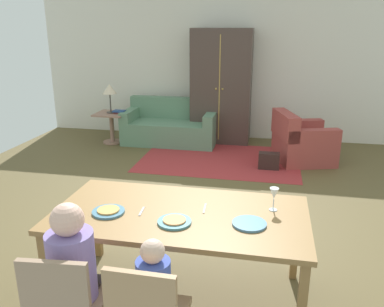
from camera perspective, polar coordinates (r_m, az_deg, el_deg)
The scene contains 23 objects.
ground_plane at distance 5.19m, azimuth 0.51°, elevation -6.61°, with size 7.44×6.27×0.02m, color brown.
back_wall at distance 7.91m, azimuth 5.05°, elevation 12.04°, with size 7.44×0.10×2.70m, color silver.
dining_table at distance 3.14m, azimuth -1.71°, elevation -9.44°, with size 1.96×1.00×0.76m.
plate_near_man at distance 3.16m, azimuth -11.87°, elevation -8.15°, with size 0.25×0.25×0.02m, color teal.
pizza_near_man at distance 3.16m, azimuth -11.89°, elevation -7.91°, with size 0.17×0.17×0.01m, color gold.
plate_near_child at distance 2.95m, azimuth -2.53°, elevation -9.74°, with size 0.25×0.25×0.02m, color teal.
pizza_near_child at distance 2.94m, azimuth -2.54°, elevation -9.48°, with size 0.17×0.17×0.01m, color #E29453.
plate_near_woman at distance 2.95m, azimuth 8.20°, elevation -9.91°, with size 0.25×0.25×0.02m, color teal.
wine_glass at distance 3.15m, azimuth 11.66°, elevation -5.77°, with size 0.07×0.07×0.19m.
fork at distance 3.14m, azimuth -7.21°, elevation -8.20°, with size 0.02×0.15×0.01m, color silver.
knife at distance 3.17m, azimuth 1.82°, elevation -7.84°, with size 0.01×0.17×0.01m, color silver.
dining_chair_man at distance 2.74m, azimuth -17.70°, elevation -19.92°, with size 0.46×0.46×0.87m.
person_man at distance 2.86m, azimuth -16.21°, elevation -17.55°, with size 0.30×0.41×1.11m.
person_child at distance 2.72m, azimuth -5.19°, elevation -20.93°, with size 0.22×0.29×0.92m.
area_rug at distance 6.69m, azimuth 3.98°, elevation -0.82°, with size 2.60×1.80×0.01m, color #9F2D2F.
couch at distance 7.61m, azimuth -3.01°, elevation 3.85°, with size 1.73×0.86×0.82m.
armchair at distance 6.74m, azimuth 15.35°, elevation 1.53°, with size 1.07×1.07×0.82m.
armoire at distance 7.57m, azimuth 4.23°, elevation 9.52°, with size 1.10×0.59×2.10m.
side_table at distance 7.70m, azimuth -11.42°, elevation 4.25°, with size 0.56×0.56×0.58m.
table_lamp at distance 7.58m, azimuth -11.71°, elevation 8.89°, with size 0.26×0.26×0.54m.
book_lower at distance 7.60m, azimuth -10.24°, elevation 5.83°, with size 0.22×0.16×0.03m, color brown.
book_upper at distance 7.57m, azimuth -10.38°, elevation 5.99°, with size 0.22×0.16×0.03m, color navy.
handbag at distance 6.31m, azimuth 10.94°, elevation -1.04°, with size 0.32×0.16×0.26m, color #30201C.
Camera 1 is at (0.90, -4.10, 2.13)m, focal length 37.27 mm.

